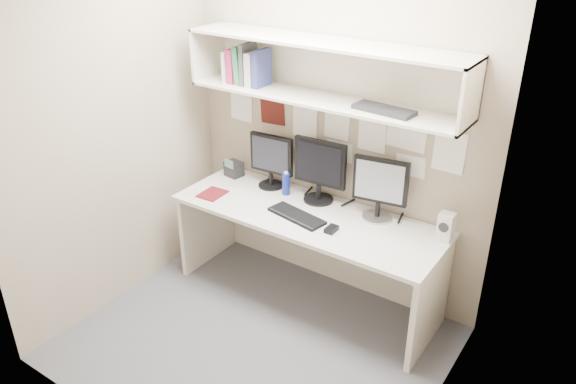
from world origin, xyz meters
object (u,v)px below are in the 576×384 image
Objects in this scene: keyboard at (297,216)px; speaker at (446,227)px; monitor_left at (271,158)px; monitor_center at (320,168)px; maroon_notebook at (212,194)px; desk at (307,256)px; desk_phone at (234,169)px; monitor_right at (380,186)px.

speaker is at bearing 27.82° from keyboard.
speaker is at bearing -4.79° from monitor_left.
maroon_notebook is (-0.72, -0.38, -0.25)m from monitor_center.
maroon_notebook reaches higher than desk.
desk_phone is (-0.80, -0.02, -0.20)m from monitor_center.
monitor_left is at bearing 155.46° from keyboard.
keyboard reaches higher than desk.
desk is 4.20× the size of monitor_center.
monitor_right is (0.92, -0.00, 0.01)m from monitor_left.
monitor_right is at bearing 10.75° from desk_phone.
keyboard is (0.01, -0.32, -0.25)m from monitor_center.
speaker is 1.78m from desk_phone.
monitor_right is at bearing 44.85° from keyboard.
desk is 0.39m from keyboard.
monitor_left reaches higher than desk.
monitor_left is 0.94× the size of monitor_right.
monitor_center is at bearing 25.19° from maroon_notebook.
monitor_right is 2.19× the size of maroon_notebook.
desk_phone is at bearing 171.97° from monitor_right.
desk is 4.75× the size of monitor_left.
monitor_center is 0.40m from keyboard.
monitor_center is 1.08× the size of keyboard.
monitor_center is at bearing -3.79° from monitor_left.
desk_phone reaches higher than keyboard.
desk_phone is at bearing 179.66° from monitor_left.
maroon_notebook is at bearing -168.83° from speaker.
speaker is (0.98, -0.02, -0.16)m from monitor_center.
maroon_notebook is at bearing -130.33° from monitor_left.
monitor_center is 0.85m from maroon_notebook.
monitor_right is 2.34× the size of speaker.
monitor_center reaches higher than desk_phone.
monitor_right reaches higher than desk_phone.
desk is 0.79m from monitor_right.
desk_phone is (-1.28, -0.02, -0.18)m from monitor_right.
speaker reaches higher than desk.
desk is 0.66m from monitor_center.
monitor_right is at bearing -2.91° from monitor_center.
speaker is at bearing -4.39° from monitor_center.
monitor_center reaches higher than monitor_right.
monitor_center reaches higher than monitor_left.
keyboard is (-0.03, -0.10, 0.37)m from desk.
desk is at bearing -83.05° from monitor_center.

